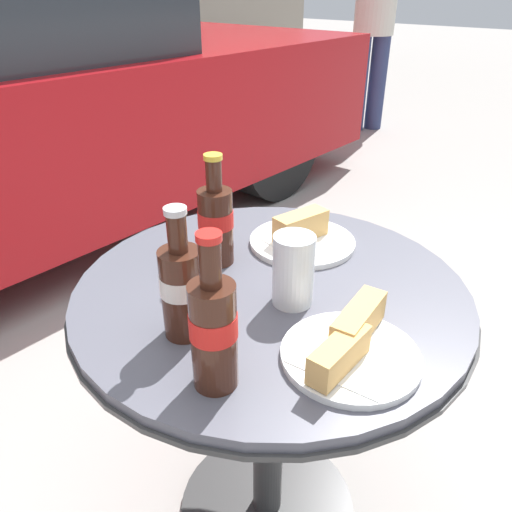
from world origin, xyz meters
TOP-DOWN VIEW (x-y plane):
  - ground_plane at (0.00, 0.00)m, footprint 30.00×30.00m
  - bistro_table at (0.00, 0.00)m, footprint 0.76×0.76m
  - cola_bottle_left at (-0.21, 0.02)m, footprint 0.07×0.07m
  - cola_bottle_right at (-0.26, -0.10)m, footprint 0.07×0.07m
  - cola_bottle_center at (0.00, 0.14)m, footprint 0.07×0.07m
  - drinking_glass at (-0.02, -0.06)m, footprint 0.07×0.07m
  - lunch_plate_near at (0.18, 0.05)m, footprint 0.23×0.23m
  - lunch_plate_far at (-0.08, -0.22)m, footprint 0.22×0.22m
  - pedestrian at (3.47, 1.70)m, footprint 0.33×0.33m

SIDE VIEW (x-z plane):
  - ground_plane at x=0.00m, z-range 0.00..0.00m
  - bistro_table at x=0.00m, z-range 0.18..0.86m
  - lunch_plate_near at x=0.18m, z-range 0.66..0.74m
  - lunch_plate_far at x=-0.08m, z-range 0.67..0.74m
  - drinking_glass at x=-0.02m, z-range 0.68..0.81m
  - cola_bottle_left at x=-0.21m, z-range 0.66..0.88m
  - cola_bottle_center at x=0.00m, z-range 0.66..0.89m
  - cola_bottle_right at x=-0.26m, z-range 0.66..0.90m
  - pedestrian at x=3.47m, z-range 0.11..1.75m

